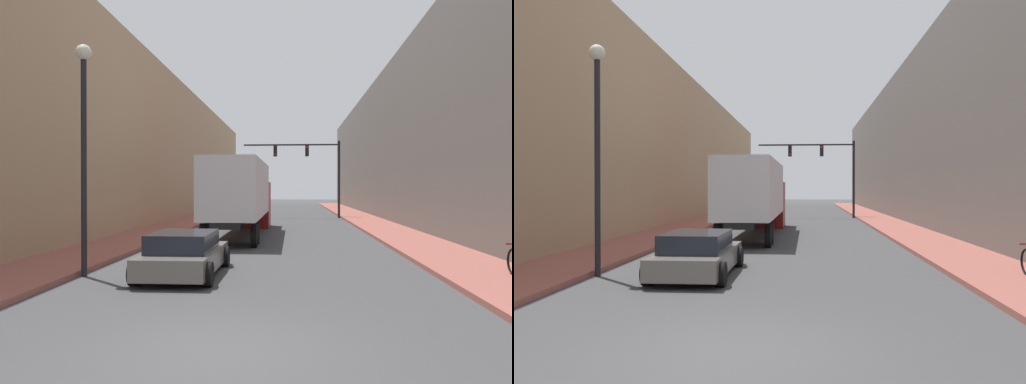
# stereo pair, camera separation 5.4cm
# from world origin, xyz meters

# --- Properties ---
(ground_plane) EXTENTS (200.00, 200.00, 0.00)m
(ground_plane) POSITION_xyz_m (0.00, 0.00, 0.00)
(ground_plane) COLOR #424244
(sidewalk_right) EXTENTS (2.87, 80.00, 0.15)m
(sidewalk_right) POSITION_xyz_m (6.41, 30.00, 0.07)
(sidewalk_right) COLOR #9E564C
(sidewalk_right) RESTS_ON ground
(sidewalk_left) EXTENTS (2.87, 80.00, 0.15)m
(sidewalk_left) POSITION_xyz_m (-6.41, 30.00, 0.07)
(sidewalk_left) COLOR #9E564C
(sidewalk_left) RESTS_ON ground
(building_right) EXTENTS (6.00, 80.00, 11.48)m
(building_right) POSITION_xyz_m (10.85, 30.00, 5.74)
(building_right) COLOR #66605B
(building_right) RESTS_ON ground
(building_left) EXTENTS (6.00, 80.00, 11.00)m
(building_left) POSITION_xyz_m (-10.85, 30.00, 5.50)
(building_left) COLOR tan
(building_left) RESTS_ON ground
(semi_truck) EXTENTS (2.46, 13.54, 3.80)m
(semi_truck) POSITION_xyz_m (-1.67, 18.78, 2.15)
(semi_truck) COLOR silver
(semi_truck) RESTS_ON ground
(sedan_car) EXTENTS (2.11, 4.53, 1.24)m
(sedan_car) POSITION_xyz_m (-2.05, 6.50, 0.60)
(sedan_car) COLOR slate
(sedan_car) RESTS_ON ground
(traffic_signal_gantry) EXTENTS (8.00, 0.35, 6.37)m
(traffic_signal_gantry) POSITION_xyz_m (2.85, 34.12, 4.48)
(traffic_signal_gantry) COLOR black
(traffic_signal_gantry) RESTS_ON ground
(street_lamp) EXTENTS (0.44, 0.44, 6.50)m
(street_lamp) POSITION_xyz_m (-4.83, 6.13, 4.19)
(street_lamp) COLOR black
(street_lamp) RESTS_ON ground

